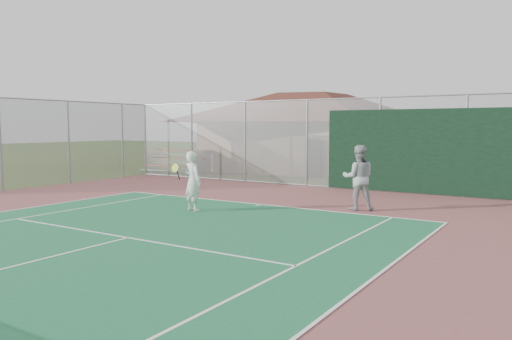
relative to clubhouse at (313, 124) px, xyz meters
The scene contains 6 objects.
back_fence 9.28m from the clubhouse, 48.03° to the right, with size 20.08×0.11×3.53m.
side_fence_left 12.83m from the clubhouse, 117.59° to the right, with size 0.08×9.00×3.50m.
clubhouse is the anchor object (origin of this frame).
bleachers 7.66m from the clubhouse, 137.25° to the right, with size 3.38×2.20×1.20m.
player_white_front 14.41m from the clubhouse, 77.83° to the right, with size 0.91×0.68×1.71m.
player_grey_back 13.34m from the clubhouse, 58.34° to the right, with size 1.13×1.04×1.88m.
Camera 1 is at (8.06, -1.10, 2.43)m, focal length 35.00 mm.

